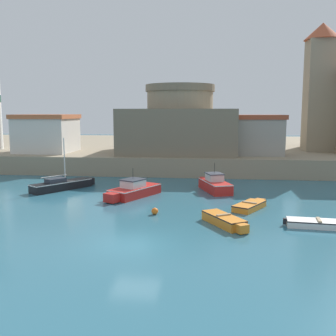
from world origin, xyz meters
TOP-DOWN VIEW (x-y plane):
  - ground_plane at (0.00, 0.00)m, footprint 200.00×200.00m
  - quay_seawall at (0.00, 40.83)m, footprint 120.00×40.00m
  - dinghy_white_0 at (10.43, 4.07)m, footprint 4.48×1.64m
  - motorboat_red_1 at (4.18, 14.37)m, footprint 3.02×5.19m
  - motorboat_red_2 at (-2.37, 11.27)m, footprint 3.92×5.62m
  - dinghy_orange_3 at (6.67, 8.18)m, footprint 2.68×3.65m
  - sailboat_black_5 at (-9.26, 13.50)m, footprint 4.46×5.65m
  - dinghy_orange_6 at (4.75, 3.86)m, footprint 2.78×3.77m
  - mooring_buoy at (0.16, 5.92)m, footprint 0.46×0.46m
  - fortress at (0.00, 28.42)m, footprint 13.22×13.22m
  - harbor_shed_near_wharf at (-16.00, 26.20)m, footprint 6.52×6.65m
  - harbor_shed_mid_row at (8.00, 26.06)m, footprint 7.94×4.93m

SIDE VIEW (x-z plane):
  - ground_plane at x=0.00m, z-range 0.00..0.00m
  - mooring_buoy at x=0.16m, z-range 0.00..0.46m
  - dinghy_white_0 at x=10.43m, z-range -0.01..0.49m
  - dinghy_orange_3 at x=6.67m, z-range -0.01..0.52m
  - dinghy_orange_6 at x=4.75m, z-range -0.01..0.66m
  - sailboat_black_5 at x=-9.26m, z-range -1.84..2.75m
  - motorboat_red_2 at x=-2.37m, z-range -0.64..1.72m
  - motorboat_red_1 at x=4.18m, z-range -0.65..1.83m
  - quay_seawall at x=0.00m, z-range 0.00..2.03m
  - harbor_shed_mid_row at x=8.00m, z-range 2.05..6.55m
  - harbor_shed_near_wharf at x=-16.00m, z-range 2.05..6.57m
  - fortress at x=0.00m, z-range 1.12..9.15m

